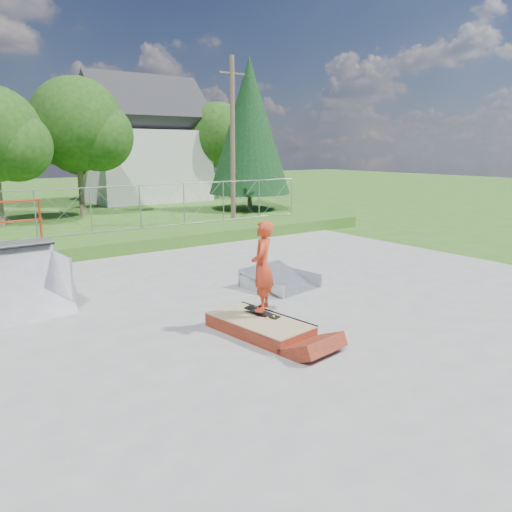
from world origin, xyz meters
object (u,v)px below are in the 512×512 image
(grind_box, at_px, (259,327))
(skater, at_px, (262,270))
(quarter_pipe, at_px, (4,262))
(flat_bank_ramp, at_px, (281,280))

(grind_box, xyz_separation_m, skater, (0.21, 0.18, 1.14))
(quarter_pipe, xyz_separation_m, skater, (4.14, -4.17, 0.05))
(quarter_pipe, relative_size, flat_bank_ramp, 1.46)
(grind_box, relative_size, quarter_pipe, 0.94)
(flat_bank_ramp, xyz_separation_m, skater, (-2.30, -2.27, 1.06))
(grind_box, height_order, flat_bank_ramp, flat_bank_ramp)
(quarter_pipe, distance_m, flat_bank_ramp, 6.79)
(quarter_pipe, relative_size, skater, 1.34)
(skater, bearing_deg, quarter_pipe, -89.25)
(grind_box, relative_size, flat_bank_ramp, 1.37)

